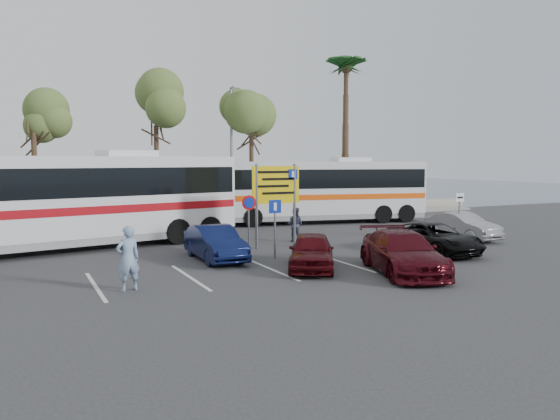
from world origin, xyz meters
name	(u,v)px	position (x,y,z in m)	size (l,w,h in m)	color
ground	(289,262)	(0.00, 0.00, 0.00)	(120.00, 120.00, 0.00)	#303032
kerb_strip	(183,222)	(0.00, 14.00, 0.07)	(44.00, 2.40, 0.15)	gray
seawall	(174,215)	(0.00, 16.00, 0.30)	(48.00, 0.80, 0.60)	#A39782
sea	(87,188)	(0.00, 60.00, 0.01)	(140.00, 140.00, 0.00)	#384459
tree_left	(33,117)	(-8.00, 14.00, 6.00)	(3.20, 3.20, 7.20)	#382619
tree_mid	(156,110)	(-1.50, 14.00, 6.65)	(3.20, 3.20, 8.00)	#382619
tree_right	(251,121)	(4.50, 14.00, 6.17)	(3.20, 3.20, 7.40)	#382619
palm_tree	(346,69)	(11.50, 14.00, 9.87)	(4.80, 4.80, 11.20)	#382619
street_lamp_right	(232,146)	(3.00, 13.52, 4.60)	(0.45, 1.15, 8.01)	slate
direction_sign	(276,191)	(1.00, 3.20, 2.43)	(2.20, 0.12, 3.60)	slate
sign_no_stop	(249,214)	(-0.60, 2.38, 1.58)	(0.60, 0.08, 2.35)	slate
sign_parking	(275,220)	(-0.20, 0.79, 1.47)	(0.50, 0.07, 2.25)	slate
sign_taxi	(459,210)	(9.80, 1.49, 1.42)	(0.50, 0.07, 2.20)	slate
lane_markings	(273,269)	(-1.14, -1.00, 0.00)	(12.02, 4.20, 0.01)	silver
coach_bus_left	(82,203)	(-6.50, 6.50, 1.94)	(13.72, 5.34, 4.18)	silver
coach_bus_right	(321,192)	(7.50, 10.50, 1.82)	(12.85, 5.20, 3.92)	silver
car_blue	(215,243)	(-2.35, 1.50, 0.65)	(1.37, 3.93, 1.30)	#0E1743
car_maroon	(403,253)	(2.45, -3.50, 0.69)	(1.94, 4.78, 1.39)	#4A0C14
car_red	(312,251)	(0.05, -1.60, 0.63)	(1.49, 3.71, 1.26)	#45090F
suv_black	(434,238)	(6.08, -0.95, 0.61)	(2.02, 4.38, 1.22)	black
car_silver_b	(462,226)	(10.00, 1.50, 0.64)	(1.35, 3.88, 1.28)	#97969C
pedestrian_near	(128,258)	(-6.21, -2.00, 0.95)	(0.69, 0.45, 1.89)	#819DBC
pedestrian_far	(295,224)	(2.55, 4.37, 0.79)	(0.77, 0.60, 1.58)	#363951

